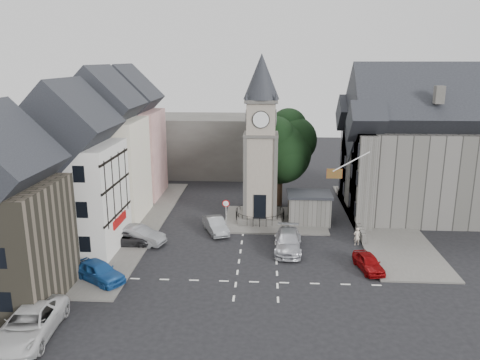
# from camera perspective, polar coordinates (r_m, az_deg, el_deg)

# --- Properties ---
(ground) EXTENTS (120.00, 120.00, 0.00)m
(ground) POSITION_cam_1_polar(r_m,az_deg,el_deg) (39.80, 2.24, -8.74)
(ground) COLOR black
(ground) RESTS_ON ground
(pavement_west) EXTENTS (6.00, 30.00, 0.14)m
(pavement_west) POSITION_cam_1_polar(r_m,az_deg,el_deg) (47.20, -13.02, -5.22)
(pavement_west) COLOR #595651
(pavement_west) RESTS_ON ground
(pavement_east) EXTENTS (6.00, 26.00, 0.14)m
(pavement_east) POSITION_cam_1_polar(r_m,az_deg,el_deg) (48.58, 16.80, -4.90)
(pavement_east) COLOR #595651
(pavement_east) RESTS_ON ground
(central_island) EXTENTS (10.00, 8.00, 0.16)m
(central_island) POSITION_cam_1_polar(r_m,az_deg,el_deg) (47.23, 4.27, -4.84)
(central_island) COLOR #595651
(central_island) RESTS_ON ground
(road_markings) EXTENTS (20.00, 8.00, 0.01)m
(road_markings) POSITION_cam_1_polar(r_m,az_deg,el_deg) (34.81, 2.05, -12.32)
(road_markings) COLOR silver
(road_markings) RESTS_ON ground
(clock_tower) EXTENTS (4.86, 4.86, 16.25)m
(clock_tower) POSITION_cam_1_polar(r_m,az_deg,el_deg) (45.19, 2.56, 4.84)
(clock_tower) COLOR #4C4944
(clock_tower) RESTS_ON ground
(stone_shelter) EXTENTS (4.30, 3.30, 3.08)m
(stone_shelter) POSITION_cam_1_polar(r_m,az_deg,el_deg) (46.47, 8.39, -3.38)
(stone_shelter) COLOR #56554F
(stone_shelter) RESTS_ON ground
(town_tree) EXTENTS (7.20, 7.20, 10.80)m
(town_tree) POSITION_cam_1_polar(r_m,az_deg,el_deg) (50.34, 4.91, 4.48)
(town_tree) COLOR black
(town_tree) RESTS_ON ground
(warning_sign_post) EXTENTS (0.70, 0.19, 2.85)m
(warning_sign_post) POSITION_cam_1_polar(r_m,az_deg,el_deg) (44.33, -1.73, -3.46)
(warning_sign_post) COLOR black
(warning_sign_post) RESTS_ON ground
(terrace_pink) EXTENTS (8.10, 7.60, 12.80)m
(terrace_pink) POSITION_cam_1_polar(r_m,az_deg,el_deg) (55.72, -13.53, 4.70)
(terrace_pink) COLOR tan
(terrace_pink) RESTS_ON ground
(terrace_cream) EXTENTS (8.10, 7.60, 12.80)m
(terrace_cream) POSITION_cam_1_polar(r_m,az_deg,el_deg) (48.25, -16.23, 3.04)
(terrace_cream) COLOR #EFE9C8
(terrace_cream) RESTS_ON ground
(terrace_tudor) EXTENTS (8.10, 7.60, 12.00)m
(terrace_tudor) POSITION_cam_1_polar(r_m,az_deg,el_deg) (41.07, -19.83, 0.23)
(terrace_tudor) COLOR silver
(terrace_tudor) RESTS_ON ground
(backdrop_west) EXTENTS (20.00, 10.00, 8.00)m
(backdrop_west) POSITION_cam_1_polar(r_m,az_deg,el_deg) (66.81, -7.59, 4.32)
(backdrop_west) COLOR #4C4944
(backdrop_west) RESTS_ON ground
(east_building) EXTENTS (14.40, 11.40, 12.60)m
(east_building) POSITION_cam_1_polar(r_m,az_deg,el_deg) (50.75, 20.50, 2.87)
(east_building) COLOR #56554F
(east_building) RESTS_ON ground
(east_boundary_wall) EXTENTS (0.40, 16.00, 0.90)m
(east_boundary_wall) POSITION_cam_1_polar(r_m,az_deg,el_deg) (49.74, 13.17, -3.74)
(east_boundary_wall) COLOR #56554F
(east_boundary_wall) RESTS_ON ground
(flagpole) EXTENTS (3.68, 0.10, 2.74)m
(flagpole) POSITION_cam_1_polar(r_m,az_deg,el_deg) (42.13, 13.40, 2.19)
(flagpole) COLOR white
(flagpole) RESTS_ON ground
(car_west_blue) EXTENTS (4.79, 4.04, 1.55)m
(car_west_blue) POSITION_cam_1_polar(r_m,az_deg,el_deg) (36.11, -16.86, -10.59)
(car_west_blue) COLOR #1B5099
(car_west_blue) RESTS_ON ground
(car_west_silver) EXTENTS (5.01, 2.90, 1.56)m
(car_west_silver) POSITION_cam_1_polar(r_m,az_deg,el_deg) (42.11, -12.23, -6.59)
(car_west_silver) COLOR gray
(car_west_silver) RESTS_ON ground
(car_west_grey) EXTENTS (4.55, 2.16, 1.25)m
(car_west_grey) POSITION_cam_1_polar(r_m,az_deg,el_deg) (42.13, -13.40, -6.88)
(car_west_grey) COLOR #27272A
(car_west_grey) RESTS_ON ground
(car_island_silver) EXTENTS (3.03, 4.57, 1.42)m
(car_island_silver) POSITION_cam_1_polar(r_m,az_deg,el_deg) (43.79, -3.00, -5.53)
(car_island_silver) COLOR #93979B
(car_island_silver) RESTS_ON ground
(car_island_east) EXTENTS (2.46, 5.54, 1.58)m
(car_island_east) POSITION_cam_1_polar(r_m,az_deg,el_deg) (40.00, 5.88, -7.47)
(car_island_east) COLOR #B5B6BE
(car_island_east) RESTS_ON ground
(car_east_red) EXTENTS (2.20, 3.95, 1.27)m
(car_east_red) POSITION_cam_1_polar(r_m,az_deg,el_deg) (37.63, 15.39, -9.66)
(car_east_red) COLOR maroon
(car_east_red) RESTS_ON ground
(van_sw_white) EXTENTS (3.22, 6.30, 1.71)m
(van_sw_white) POSITION_cam_1_polar(r_m,az_deg,el_deg) (30.85, -24.29, -15.70)
(van_sw_white) COLOR silver
(van_sw_white) RESTS_ON ground
(pedestrian) EXTENTS (0.67, 0.53, 1.60)m
(pedestrian) POSITION_cam_1_polar(r_m,az_deg,el_deg) (42.09, 14.05, -6.68)
(pedestrian) COLOR beige
(pedestrian) RESTS_ON ground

